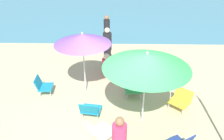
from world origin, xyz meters
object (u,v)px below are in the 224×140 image
object	(u,v)px
umbrella_green	(147,61)
beach_chair_f	(100,131)
beach_chair_e	(181,99)
person_b	(108,66)
umbrella_purple	(82,39)
beach_chair_d	(133,86)
person_a	(107,49)
person_c	(119,136)
person_d	(107,34)
beach_chair_c	(90,109)
beach_chair_a	(42,85)

from	to	relation	value
umbrella_green	beach_chair_f	xyz separation A→B (m)	(-1.12, -0.77, -1.55)
beach_chair_e	person_b	distance (m)	2.82
umbrella_purple	beach_chair_f	distance (m)	2.76
umbrella_purple	beach_chair_d	bearing A→B (deg)	-3.80
person_a	person_c	world-z (taller)	person_a
umbrella_purple	beach_chair_d	size ratio (longest dim) A/B	3.35
person_b	beach_chair_d	bearing A→B (deg)	-56.43
person_c	beach_chair_d	bearing A→B (deg)	168.49
umbrella_purple	beach_chair_d	distance (m)	2.21
person_d	beach_chair_c	bearing A→B (deg)	154.95
person_d	person_a	bearing A→B (deg)	161.61
umbrella_purple	person_d	world-z (taller)	umbrella_purple
umbrella_green	beach_chair_f	world-z (taller)	umbrella_green
person_a	person_b	size ratio (longest dim) A/B	1.73
umbrella_green	person_a	world-z (taller)	umbrella_green
beach_chair_c	beach_chair_d	world-z (taller)	beach_chair_c
beach_chair_a	beach_chair_e	bearing A→B (deg)	-12.06
umbrella_green	beach_chair_c	bearing A→B (deg)	176.17
umbrella_purple	beach_chair_a	world-z (taller)	umbrella_purple
beach_chair_d	beach_chair_f	size ratio (longest dim) A/B	0.77
beach_chair_a	person_c	xyz separation A→B (m)	(2.47, -2.37, 0.18)
beach_chair_c	beach_chair_f	distance (m)	0.93
beach_chair_c	person_b	size ratio (longest dim) A/B	0.63
person_a	person_c	size ratio (longest dim) A/B	1.67
beach_chair_d	person_b	size ratio (longest dim) A/B	0.64
beach_chair_a	person_b	distance (m)	2.36
umbrella_green	umbrella_purple	bearing A→B (deg)	140.81
umbrella_green	beach_chair_f	distance (m)	2.07
beach_chair_e	person_c	distance (m)	2.55
umbrella_green	beach_chair_c	distance (m)	2.14
umbrella_purple	beach_chair_c	size ratio (longest dim) A/B	3.40
beach_chair_a	beach_chair_e	xyz separation A→B (m)	(4.32, -0.63, -0.02)
beach_chair_d	person_b	distance (m)	1.35
beach_chair_a	person_b	bearing A→B (deg)	23.76
beach_chair_c	beach_chair_e	xyz separation A→B (m)	(2.65, 0.54, -0.00)
person_b	person_d	xyz separation A→B (m)	(-0.13, 2.24, 0.38)
person_a	person_d	world-z (taller)	person_d
beach_chair_a	beach_chair_f	bearing A→B (deg)	-49.44
beach_chair_e	umbrella_purple	bearing A→B (deg)	-64.00
person_a	person_d	distance (m)	1.54
umbrella_purple	beach_chair_c	world-z (taller)	umbrella_purple
person_b	person_d	distance (m)	2.28
person_a	person_c	bearing A→B (deg)	-108.30
umbrella_purple	person_c	bearing A→B (deg)	-66.48
person_c	person_d	size ratio (longest dim) A/B	0.59
person_a	person_d	bearing A→B (deg)	68.76
umbrella_green	umbrella_purple	world-z (taller)	umbrella_green
umbrella_green	beach_chair_e	distance (m)	2.08
beach_chair_a	person_a	xyz separation A→B (m)	(2.04, 1.79, 0.52)
person_c	person_b	bearing A→B (deg)	-174.56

